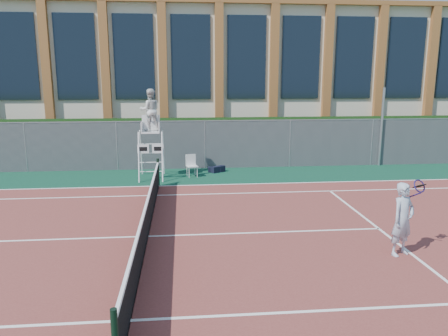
{
  "coord_description": "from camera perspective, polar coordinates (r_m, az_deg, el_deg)",
  "views": [
    {
      "loc": [
        0.99,
        -11.14,
        4.2
      ],
      "look_at": [
        2.33,
        3.0,
        1.22
      ],
      "focal_mm": 35.0,
      "sensor_mm": 36.0,
      "label": 1
    }
  ],
  "objects": [
    {
      "name": "ground",
      "position": [
        11.94,
        -9.94,
        -8.93
      ],
      "size": [
        120.0,
        120.0,
        0.0
      ],
      "primitive_type": "plane",
      "color": "#233814"
    },
    {
      "name": "apron",
      "position": [
        12.88,
        -9.61,
        -7.33
      ],
      "size": [
        36.0,
        20.0,
        0.01
      ],
      "primitive_type": "cube",
      "color": "#0D3927",
      "rests_on": "ground"
    },
    {
      "name": "tennis_court",
      "position": [
        11.94,
        -9.95,
        -8.84
      ],
      "size": [
        23.77,
        10.97,
        0.02
      ],
      "primitive_type": "cube",
      "color": "maroon",
      "rests_on": "apron"
    },
    {
      "name": "tennis_net",
      "position": [
        11.77,
        -10.04,
        -6.48
      ],
      "size": [
        0.1,
        11.3,
        1.1
      ],
      "color": "black",
      "rests_on": "ground"
    },
    {
      "name": "fence",
      "position": [
        20.2,
        -8.17,
        2.9
      ],
      "size": [
        40.0,
        0.06,
        2.2
      ],
      "primitive_type": null,
      "color": "#595E60",
      "rests_on": "ground"
    },
    {
      "name": "hedge",
      "position": [
        21.39,
        -8.03,
        3.4
      ],
      "size": [
        40.0,
        1.4,
        2.2
      ],
      "primitive_type": "cube",
      "color": "black",
      "rests_on": "ground"
    },
    {
      "name": "building",
      "position": [
        29.1,
        -7.52,
        11.65
      ],
      "size": [
        45.0,
        10.6,
        8.22
      ],
      "color": "beige",
      "rests_on": "ground"
    },
    {
      "name": "steel_pole",
      "position": [
        22.07,
        19.88,
        5.04
      ],
      "size": [
        0.12,
        0.12,
        3.7
      ],
      "primitive_type": "cylinder",
      "color": "#9EA0A5",
      "rests_on": "ground"
    },
    {
      "name": "umpire_chair",
      "position": [
        18.29,
        -9.63,
        7.14
      ],
      "size": [
        1.05,
        1.62,
        3.76
      ],
      "color": "white",
      "rests_on": "ground"
    },
    {
      "name": "plastic_chair",
      "position": [
        18.65,
        -4.28,
        0.58
      ],
      "size": [
        0.53,
        0.53,
        0.94
      ],
      "color": "silver",
      "rests_on": "apron"
    },
    {
      "name": "sports_bag_near",
      "position": [
        19.5,
        -0.78,
        -0.15
      ],
      "size": [
        0.68,
        0.56,
        0.27
      ],
      "primitive_type": "cube",
      "rotation": [
        0.0,
        0.0,
        0.57
      ],
      "color": "black",
      "rests_on": "apron"
    },
    {
      "name": "sports_bag_far",
      "position": [
        19.54,
        -1.26,
        -0.19
      ],
      "size": [
        0.58,
        0.27,
        0.23
      ],
      "primitive_type": "cube",
      "rotation": [
        0.0,
        0.0,
        -0.04
      ],
      "color": "black",
      "rests_on": "apron"
    },
    {
      "name": "tennis_player",
      "position": [
        11.16,
        22.33,
        -6.19
      ],
      "size": [
        1.04,
        0.77,
        1.77
      ],
      "color": "#A9B7CB",
      "rests_on": "tennis_court"
    }
  ]
}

